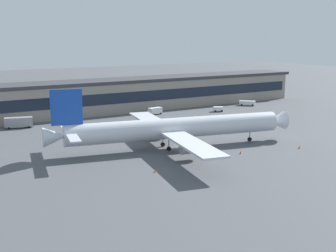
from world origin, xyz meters
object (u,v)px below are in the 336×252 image
object	(u,v)px
airliner	(173,128)
baggage_tug	(218,109)
traffic_cone_1	(240,152)
crew_van	(155,111)
fuel_truck	(19,122)
belt_loader	(248,103)
traffic_cone_2	(299,147)
traffic_cone_0	(155,171)

from	to	relation	value
airliner	baggage_tug	world-z (taller)	airliner
traffic_cone_1	crew_van	bearing A→B (deg)	80.45
crew_van	baggage_tug	bearing A→B (deg)	-15.98
crew_van	fuel_truck	bearing A→B (deg)	178.70
belt_loader	traffic_cone_2	xyz separation A→B (m)	(-36.98, -61.68, -0.78)
traffic_cone_0	traffic_cone_2	bearing A→B (deg)	-2.15
traffic_cone_0	crew_van	bearing A→B (deg)	60.15
belt_loader	traffic_cone_2	world-z (taller)	belt_loader
belt_loader	traffic_cone_0	distance (m)	98.89
baggage_tug	crew_van	world-z (taller)	crew_van
traffic_cone_2	belt_loader	bearing A→B (deg)	59.06
fuel_truck	baggage_tug	xyz separation A→B (m)	(72.12, -7.90, -0.80)
fuel_truck	baggage_tug	distance (m)	72.55
traffic_cone_2	traffic_cone_1	bearing A→B (deg)	167.15
traffic_cone_1	traffic_cone_2	world-z (taller)	same
fuel_truck	traffic_cone_2	world-z (taller)	fuel_truck
airliner	belt_loader	size ratio (longest dim) A/B	10.81
fuel_truck	traffic_cone_1	size ratio (longest dim) A/B	11.86
airliner	crew_van	xyz separation A→B (m)	(20.97, 45.51, -3.69)
airliner	fuel_truck	world-z (taller)	airliner
airliner	traffic_cone_2	distance (m)	32.70
crew_van	traffic_cone_0	size ratio (longest dim) A/B	7.81
crew_van	airliner	bearing A→B (deg)	-114.74
airliner	baggage_tug	size ratio (longest dim) A/B	15.70
fuel_truck	crew_van	size ratio (longest dim) A/B	1.60
fuel_truck	belt_loader	xyz separation A→B (m)	(91.76, -2.16, -0.73)
belt_loader	traffic_cone_1	distance (m)	78.76
baggage_tug	traffic_cone_0	xyz separation A→B (m)	(-58.86, -54.38, -0.73)
crew_van	traffic_cone_1	bearing A→B (deg)	-99.55
airliner	traffic_cone_2	bearing A→B (deg)	-32.18
traffic_cone_0	traffic_cone_1	size ratio (longest dim) A/B	0.95
baggage_tug	traffic_cone_1	xyz separation A→B (m)	(-33.68, -52.22, -0.71)
traffic_cone_1	traffic_cone_0	bearing A→B (deg)	-175.08
airliner	traffic_cone_2	xyz separation A→B (m)	(27.38, -17.23, -4.78)
crew_van	traffic_cone_2	bearing A→B (deg)	-84.16
traffic_cone_0	traffic_cone_2	size ratio (longest dim) A/B	0.95
traffic_cone_1	belt_loader	bearing A→B (deg)	47.38
fuel_truck	traffic_cone_0	bearing A→B (deg)	-77.98
crew_van	traffic_cone_1	distance (m)	59.86
fuel_truck	airliner	bearing A→B (deg)	-59.55
baggage_tug	traffic_cone_2	bearing A→B (deg)	-107.21
baggage_tug	traffic_cone_2	distance (m)	58.57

